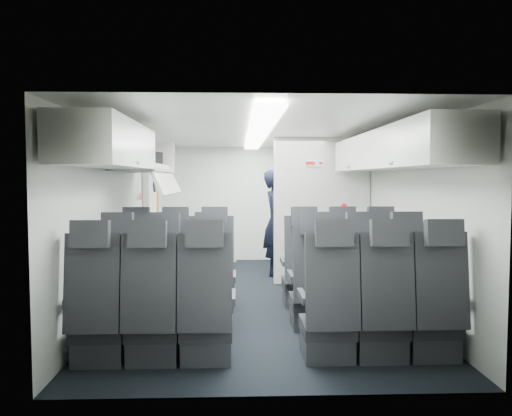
{
  "coord_description": "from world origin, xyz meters",
  "views": [
    {
      "loc": [
        -0.25,
        -6.48,
        1.56
      ],
      "look_at": [
        0.0,
        0.4,
        1.15
      ],
      "focal_mm": 35.0,
      "sensor_mm": 36.0,
      "label": 1
    }
  ],
  "objects": [
    {
      "name": "bulkhead_partition",
      "position": [
        0.98,
        0.8,
        1.08
      ],
      "size": [
        1.4,
        0.15,
        2.13
      ],
      "color": "white",
      "rests_on": "cabin_shell"
    },
    {
      "name": "seat_row_front",
      "position": [
        -0.0,
        -0.53,
        0.4
      ],
      "size": [
        3.33,
        0.56,
        1.24
      ],
      "color": "#232326",
      "rests_on": "cabin_shell"
    },
    {
      "name": "cabin_shell",
      "position": [
        0.0,
        0.0,
        1.12
      ],
      "size": [
        3.41,
        6.01,
        2.16
      ],
      "color": "black",
      "rests_on": "ground"
    },
    {
      "name": "overhead_bin_left_rear",
      "position": [
        -1.4,
        -2.0,
        1.86
      ],
      "size": [
        0.53,
        1.8,
        0.4
      ],
      "color": "silver",
      "rests_on": "cabin_shell"
    },
    {
      "name": "carry_on_bag",
      "position": [
        -1.44,
        -0.07,
        1.78
      ],
      "size": [
        0.45,
        0.38,
        0.23
      ],
      "primitive_type": "cube",
      "rotation": [
        0.0,
        0.0,
        -0.34
      ],
      "color": "black",
      "rests_on": "overhead_bin_left_front_open"
    },
    {
      "name": "overhead_bin_right_rear",
      "position": [
        1.4,
        -2.0,
        1.86
      ],
      "size": [
        0.53,
        1.8,
        0.4
      ],
      "color": "silver",
      "rests_on": "cabin_shell"
    },
    {
      "name": "flight_attendant",
      "position": [
        0.36,
        1.5,
        0.85
      ],
      "size": [
        0.49,
        0.67,
        1.7
      ],
      "primitive_type": "imported",
      "rotation": [
        0.0,
        0.0,
        1.43
      ],
      "color": "black",
      "rests_on": "ground"
    },
    {
      "name": "overhead_bin_right_front",
      "position": [
        1.4,
        -0.25,
        1.86
      ],
      "size": [
        0.53,
        1.7,
        0.4
      ],
      "color": "silver",
      "rests_on": "cabin_shell"
    },
    {
      "name": "papers",
      "position": [
        0.55,
        1.45,
        1.11
      ],
      "size": [
        0.18,
        0.04,
        0.12
      ],
      "primitive_type": "cube",
      "rotation": [
        0.0,
        0.0,
        -0.13
      ],
      "color": "white",
      "rests_on": "flight_attendant"
    },
    {
      "name": "seat_row_rear",
      "position": [
        -0.0,
        -2.33,
        0.4
      ],
      "size": [
        3.33,
        0.56,
        1.24
      ],
      "color": "#232326",
      "rests_on": "cabin_shell"
    },
    {
      "name": "overhead_bin_left_front_open",
      "position": [
        -1.44,
        -0.25,
        1.74
      ],
      "size": [
        0.64,
        1.7,
        0.72
      ],
      "color": "#9E9E93",
      "rests_on": "cabin_shell"
    },
    {
      "name": "boarding_door",
      "position": [
        -1.64,
        1.55,
        0.95
      ],
      "size": [
        0.12,
        1.27,
        1.86
      ],
      "color": "silver",
      "rests_on": "cabin_shell"
    },
    {
      "name": "seat_row_mid",
      "position": [
        -0.0,
        -1.43,
        0.4
      ],
      "size": [
        3.33,
        0.56,
        1.24
      ],
      "color": "#232326",
      "rests_on": "cabin_shell"
    },
    {
      "name": "galley_unit",
      "position": [
        0.95,
        2.72,
        0.95
      ],
      "size": [
        0.85,
        0.52,
        1.9
      ],
      "color": "#939399",
      "rests_on": "cabin_shell"
    }
  ]
}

